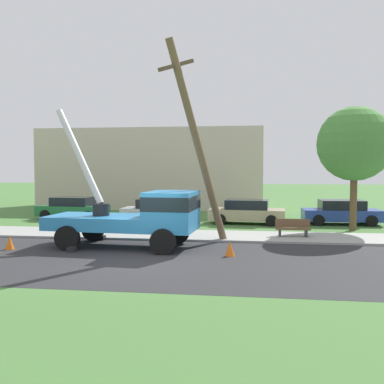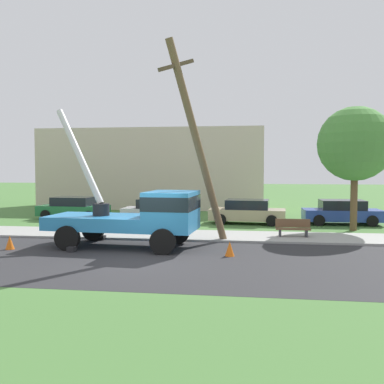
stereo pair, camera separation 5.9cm
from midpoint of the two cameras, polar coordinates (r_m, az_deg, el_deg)
name	(u,v)px [view 2 (the right image)]	position (r m, az deg, el deg)	size (l,w,h in m)	color
ground_plane	(190,220)	(27.48, -0.23, -3.68)	(120.00, 120.00, 0.00)	#477538
road_asphalt	(143,260)	(15.84, -6.42, -8.86)	(80.00, 7.97, 0.01)	#2B2B2D
sidewalk_strip	(171,235)	(21.12, -2.72, -5.66)	(80.00, 3.03, 0.10)	#9E9E99
utility_truck	(142,214)	(18.01, -6.57, -2.87)	(6.74, 3.23, 5.98)	#2D84C6
leaning_utility_pole	(197,142)	(18.45, 0.78, 6.55)	(2.70, 2.91, 8.57)	brown
traffic_cone_ahead	(230,249)	(16.39, 5.09, -7.46)	(0.36, 0.36, 0.56)	orange
traffic_cone_behind	(10,242)	(19.13, -22.79, -6.15)	(0.36, 0.36, 0.56)	orange
parked_sedan_green	(73,208)	(28.87, -15.29, -2.04)	(4.50, 2.19, 1.42)	#1E6638
parked_sedan_silver	(159,211)	(26.23, -4.24, -2.45)	(4.46, 2.12, 1.42)	#B7B7BF
parked_sedan_tan	(247,212)	(25.73, 7.37, -2.58)	(4.54, 2.26, 1.42)	tan
parked_sedan_blue	(342,212)	(26.71, 19.21, -2.53)	(4.45, 2.10, 1.42)	#263F99
park_bench	(293,229)	(20.86, 13.23, -4.71)	(1.60, 0.45, 0.90)	brown
roadside_tree_far	(355,144)	(24.26, 20.75, 5.91)	(3.89, 3.89, 6.50)	brown
lowrise_building_backdrop	(154,169)	(36.36, -4.99, 3.07)	(18.00, 6.00, 6.40)	beige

